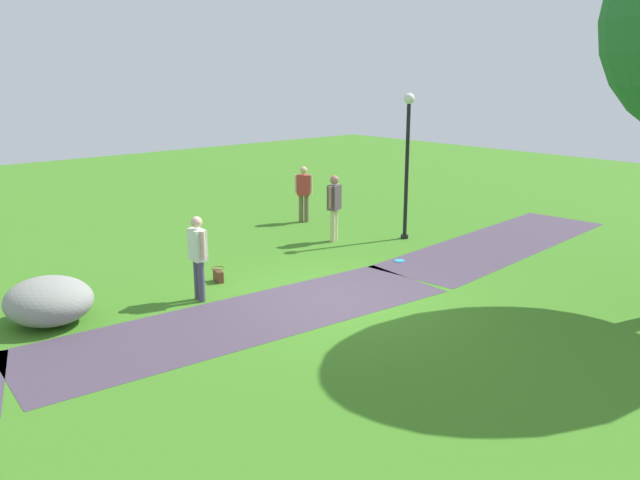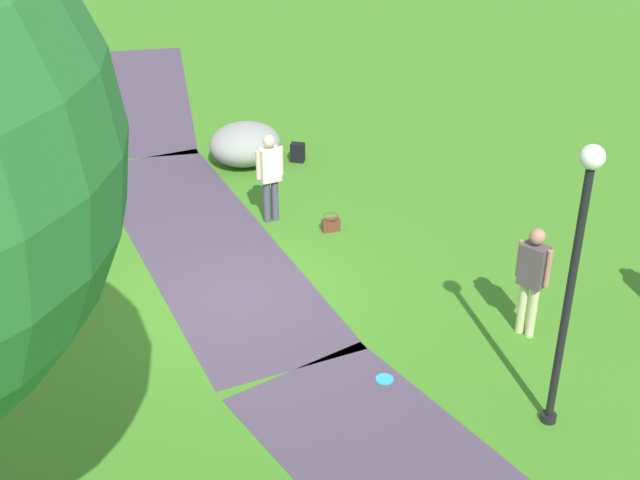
{
  "view_description": "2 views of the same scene",
  "coord_description": "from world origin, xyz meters",
  "px_view_note": "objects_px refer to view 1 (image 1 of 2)",
  "views": [
    {
      "loc": [
        8.21,
        8.73,
        4.3
      ],
      "look_at": [
        -0.43,
        -1.0,
        0.91
      ],
      "focal_mm": 36.46,
      "sensor_mm": 36.0,
      "label": 1
    },
    {
      "loc": [
        -10.32,
        4.41,
        7.26
      ],
      "look_at": [
        -0.41,
        -1.28,
        0.89
      ],
      "focal_mm": 47.86,
      "sensor_mm": 36.0,
      "label": 2
    }
  ],
  "objects_px": {
    "lamp_post": "(407,151)",
    "man_near_boulder": "(304,190)",
    "woman_with_handbag": "(198,252)",
    "frisbee_on_grass": "(399,261)",
    "passerby_on_path": "(334,203)",
    "backpack_by_boulder": "(57,293)",
    "handbag_on_grass": "(218,275)",
    "lawn_boulder": "(49,301)"
  },
  "relations": [
    {
      "from": "lamp_post",
      "to": "passerby_on_path",
      "type": "distance_m",
      "value": 2.31
    },
    {
      "from": "woman_with_handbag",
      "to": "man_near_boulder",
      "type": "bearing_deg",
      "value": -146.88
    },
    {
      "from": "lamp_post",
      "to": "frisbee_on_grass",
      "type": "height_order",
      "value": "lamp_post"
    },
    {
      "from": "lamp_post",
      "to": "man_near_boulder",
      "type": "bearing_deg",
      "value": -77.24
    },
    {
      "from": "lamp_post",
      "to": "woman_with_handbag",
      "type": "height_order",
      "value": "lamp_post"
    },
    {
      "from": "lamp_post",
      "to": "lawn_boulder",
      "type": "distance_m",
      "value": 9.39
    },
    {
      "from": "lawn_boulder",
      "to": "backpack_by_boulder",
      "type": "distance_m",
      "value": 1.11
    },
    {
      "from": "lawn_boulder",
      "to": "passerby_on_path",
      "type": "distance_m",
      "value": 7.67
    },
    {
      "from": "man_near_boulder",
      "to": "handbag_on_grass",
      "type": "height_order",
      "value": "man_near_boulder"
    },
    {
      "from": "passerby_on_path",
      "to": "backpack_by_boulder",
      "type": "bearing_deg",
      "value": -0.87
    },
    {
      "from": "man_near_boulder",
      "to": "frisbee_on_grass",
      "type": "xyz_separation_m",
      "value": [
        0.98,
        4.61,
        -0.93
      ]
    },
    {
      "from": "handbag_on_grass",
      "to": "woman_with_handbag",
      "type": "bearing_deg",
      "value": 39.44
    },
    {
      "from": "woman_with_handbag",
      "to": "passerby_on_path",
      "type": "relative_size",
      "value": 0.96
    },
    {
      "from": "man_near_boulder",
      "to": "backpack_by_boulder",
      "type": "distance_m",
      "value": 8.29
    },
    {
      "from": "woman_with_handbag",
      "to": "frisbee_on_grass",
      "type": "xyz_separation_m",
      "value": [
        -4.89,
        0.78,
        -0.95
      ]
    },
    {
      "from": "handbag_on_grass",
      "to": "backpack_by_boulder",
      "type": "bearing_deg",
      "value": -17.8
    },
    {
      "from": "handbag_on_grass",
      "to": "frisbee_on_grass",
      "type": "relative_size",
      "value": 1.37
    },
    {
      "from": "lawn_boulder",
      "to": "man_near_boulder",
      "type": "distance_m",
      "value": 9.03
    },
    {
      "from": "woman_with_handbag",
      "to": "frisbee_on_grass",
      "type": "height_order",
      "value": "woman_with_handbag"
    },
    {
      "from": "handbag_on_grass",
      "to": "frisbee_on_grass",
      "type": "distance_m",
      "value": 4.28
    },
    {
      "from": "passerby_on_path",
      "to": "frisbee_on_grass",
      "type": "relative_size",
      "value": 7.03
    },
    {
      "from": "lawn_boulder",
      "to": "handbag_on_grass",
      "type": "xyz_separation_m",
      "value": [
        -3.48,
        -0.01,
        -0.28
      ]
    },
    {
      "from": "lawn_boulder",
      "to": "passerby_on_path",
      "type": "bearing_deg",
      "value": -173.46
    },
    {
      "from": "lamp_post",
      "to": "handbag_on_grass",
      "type": "distance_m",
      "value": 6.12
    },
    {
      "from": "backpack_by_boulder",
      "to": "passerby_on_path",
      "type": "bearing_deg",
      "value": 179.13
    },
    {
      "from": "lawn_boulder",
      "to": "backpack_by_boulder",
      "type": "bearing_deg",
      "value": -116.14
    },
    {
      "from": "woman_with_handbag",
      "to": "frisbee_on_grass",
      "type": "distance_m",
      "value": 5.05
    },
    {
      "from": "lawn_boulder",
      "to": "backpack_by_boulder",
      "type": "relative_size",
      "value": 5.14
    },
    {
      "from": "lawn_boulder",
      "to": "woman_with_handbag",
      "type": "relative_size",
      "value": 1.24
    },
    {
      "from": "man_near_boulder",
      "to": "backpack_by_boulder",
      "type": "height_order",
      "value": "man_near_boulder"
    },
    {
      "from": "lamp_post",
      "to": "passerby_on_path",
      "type": "height_order",
      "value": "lamp_post"
    },
    {
      "from": "lawn_boulder",
      "to": "frisbee_on_grass",
      "type": "height_order",
      "value": "lawn_boulder"
    },
    {
      "from": "woman_with_handbag",
      "to": "man_near_boulder",
      "type": "relative_size",
      "value": 1.02
    },
    {
      "from": "lawn_boulder",
      "to": "passerby_on_path",
      "type": "xyz_separation_m",
      "value": [
        -7.6,
        -0.87,
        0.59
      ]
    },
    {
      "from": "man_near_boulder",
      "to": "frisbee_on_grass",
      "type": "relative_size",
      "value": 6.65
    },
    {
      "from": "passerby_on_path",
      "to": "backpack_by_boulder",
      "type": "xyz_separation_m",
      "value": [
        7.12,
        -0.11,
        -0.82
      ]
    },
    {
      "from": "man_near_boulder",
      "to": "passerby_on_path",
      "type": "xyz_separation_m",
      "value": [
        0.86,
        2.24,
        0.06
      ]
    },
    {
      "from": "backpack_by_boulder",
      "to": "lawn_boulder",
      "type": "bearing_deg",
      "value": 63.86
    },
    {
      "from": "passerby_on_path",
      "to": "handbag_on_grass",
      "type": "height_order",
      "value": "passerby_on_path"
    },
    {
      "from": "lamp_post",
      "to": "backpack_by_boulder",
      "type": "distance_m",
      "value": 9.04
    },
    {
      "from": "backpack_by_boulder",
      "to": "lamp_post",
      "type": "bearing_deg",
      "value": 172.59
    },
    {
      "from": "woman_with_handbag",
      "to": "man_near_boulder",
      "type": "height_order",
      "value": "woman_with_handbag"
    }
  ]
}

